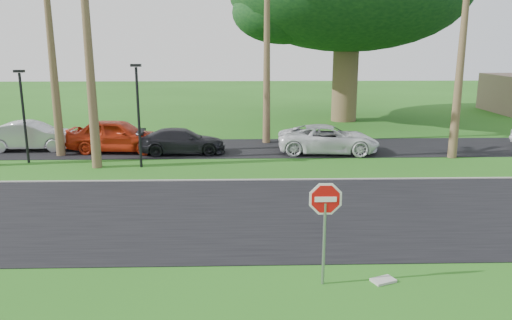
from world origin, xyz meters
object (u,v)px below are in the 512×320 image
at_px(car_silver, 32,136).
at_px(car_minivan, 328,139).
at_px(car_red, 117,136).
at_px(stop_sign_near, 325,213).
at_px(car_dark, 182,141).

xyz_separation_m(car_silver, car_minivan, (15.48, -1.13, -0.04)).
bearing_deg(car_minivan, car_red, 90.92).
height_order(car_silver, car_minivan, car_silver).
xyz_separation_m(stop_sign_near, car_silver, (-12.95, 15.33, -1.02)).
distance_m(car_red, car_minivan, 10.89).
xyz_separation_m(car_dark, car_minivan, (7.47, -0.06, 0.08)).
bearing_deg(car_silver, car_dark, -100.41).
relative_size(stop_sign_near, car_silver, 0.58).
bearing_deg(stop_sign_near, car_minivan, 79.89).
distance_m(car_red, car_dark, 3.45).
bearing_deg(car_dark, car_red, 78.18).
relative_size(car_silver, car_red, 0.91).
relative_size(stop_sign_near, car_minivan, 0.51).
height_order(car_silver, car_dark, car_silver).
bearing_deg(car_dark, car_silver, 79.28).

